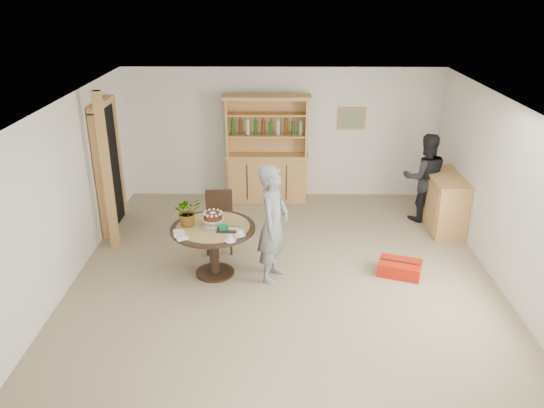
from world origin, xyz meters
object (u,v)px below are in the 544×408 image
at_px(dining_chair, 219,217).
at_px(adult_person, 425,178).
at_px(sideboard, 443,202).
at_px(teen_boy, 273,224).
at_px(hutch, 267,166).
at_px(dining_table, 213,236).
at_px(red_suitcase, 400,268).

xyz_separation_m(dining_chair, adult_person, (3.48, 1.14, 0.25)).
xyz_separation_m(sideboard, teen_boy, (-2.89, -1.74, 0.38)).
xyz_separation_m(hutch, dining_table, (-0.70, -2.89, -0.08)).
height_order(dining_table, teen_boy, teen_boy).
xyz_separation_m(hutch, teen_boy, (0.15, -2.99, 0.16)).
height_order(hutch, adult_person, hutch).
bearing_deg(red_suitcase, hutch, 144.08).
relative_size(sideboard, teen_boy, 0.74).
bearing_deg(adult_person, teen_boy, 36.75).
height_order(sideboard, dining_chair, dining_chair).
xyz_separation_m(dining_table, teen_boy, (0.85, -0.10, 0.25)).
xyz_separation_m(dining_chair, teen_boy, (0.86, -0.93, 0.32)).
xyz_separation_m(hutch, red_suitcase, (1.98, -2.87, -0.59)).
distance_m(sideboard, red_suitcase, 1.98).
bearing_deg(dining_table, sideboard, 23.70).
bearing_deg(sideboard, adult_person, 129.81).
distance_m(dining_chair, red_suitcase, 2.85).
bearing_deg(dining_table, hutch, 76.28).
bearing_deg(teen_boy, sideboard, -41.77).
height_order(dining_table, red_suitcase, dining_table).
bearing_deg(adult_person, hutch, -19.83).
height_order(hutch, red_suitcase, hutch).
relative_size(teen_boy, red_suitcase, 2.44).
height_order(dining_chair, teen_boy, teen_boy).
relative_size(dining_chair, red_suitcase, 1.35).
relative_size(teen_boy, adult_person, 1.08).
distance_m(hutch, red_suitcase, 3.54).
distance_m(dining_table, dining_chair, 0.83).
xyz_separation_m(teen_boy, red_suitcase, (1.84, 0.11, -0.75)).
bearing_deg(sideboard, hutch, 157.79).
height_order(sideboard, dining_table, sideboard).
bearing_deg(hutch, dining_chair, -109.04).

